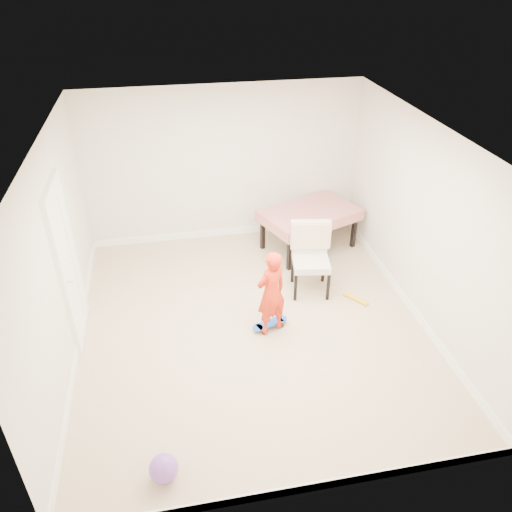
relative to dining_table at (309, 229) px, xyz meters
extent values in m
plane|color=tan|center=(-1.30, -1.81, -0.35)|extent=(5.00, 5.00, 0.00)
cube|color=white|center=(-1.30, -1.81, 2.23)|extent=(4.50, 5.00, 0.04)
cube|color=beige|center=(-1.30, 0.67, 0.95)|extent=(4.50, 0.04, 2.60)
cube|color=beige|center=(-1.30, -4.29, 0.95)|extent=(4.50, 0.04, 2.60)
cube|color=beige|center=(-3.53, -1.81, 0.95)|extent=(0.04, 5.00, 2.60)
cube|color=beige|center=(0.93, -1.81, 0.95)|extent=(0.04, 5.00, 2.60)
cube|color=white|center=(-3.52, -1.51, 0.67)|extent=(0.11, 0.94, 2.11)
cube|color=white|center=(-1.30, 0.68, -0.29)|extent=(4.50, 0.02, 0.12)
cube|color=white|center=(-1.30, -4.30, -0.29)|extent=(4.50, 0.02, 0.12)
cube|color=white|center=(-3.54, -1.81, -0.29)|extent=(0.02, 5.00, 0.12)
cube|color=white|center=(0.94, -1.81, -0.29)|extent=(0.02, 5.00, 0.12)
imported|color=red|center=(-1.07, -1.99, 0.24)|extent=(0.51, 0.44, 1.18)
sphere|color=purple|center=(-2.53, -3.90, -0.21)|extent=(0.28, 0.28, 0.28)
cylinder|color=yellow|center=(0.27, -1.57, -0.32)|extent=(0.29, 0.36, 0.06)
camera|label=1|loc=(-2.22, -6.95, 4.00)|focal=35.00mm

